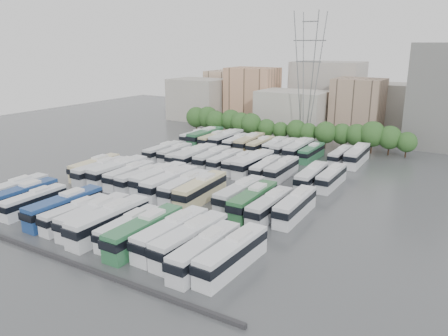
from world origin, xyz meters
The scene contains 57 objects.
ground centered at (0.00, 0.00, 0.00)m, with size 220.00×220.00×0.00m, color #424447.
parapet centered at (0.00, -33.00, 0.25)m, with size 56.00×0.50×0.50m, color #2D2D30.
tree_line centered at (-1.97, 42.15, 4.34)m, with size 64.29×7.47×7.96m.
city_buildings centered at (-7.46, 71.86, 7.87)m, with size 102.00×35.00×20.00m.
apartment_tower centered at (34.00, 58.00, 13.00)m, with size 14.00×14.00×26.00m, color silver.
electricity_pylon centered at (2.00, 50.00, 18.66)m, with size 9.00×6.91×33.83m.
bus_r0_s0 centered at (-21.52, -23.21, 1.94)m, with size 3.17×12.68×3.95m.
bus_r0_s1 centered at (-18.35, -23.61, 1.88)m, with size 2.83×12.25×3.83m.
bus_r0_s2 centered at (-14.94, -24.10, 1.73)m, with size 2.67×11.27×3.52m.
bus_r0_s4 centered at (-8.22, -23.72, 2.02)m, with size 3.02×13.13×4.11m.
bus_r0_s5 centered at (-5.06, -24.28, 1.75)m, with size 2.95×11.47×3.57m.
bus_r0_s6 centered at (-1.72, -23.83, 1.96)m, with size 3.42×12.82×3.98m.
bus_r0_s7 centered at (1.66, -24.20, 2.10)m, with size 3.09×13.65×4.28m.
bus_r0_s8 centered at (5.04, -23.97, 1.74)m, with size 2.86×11.38×3.55m.
bus_r0_s9 centered at (8.17, -24.32, 2.05)m, with size 2.92×13.29×4.17m.
bus_r0_s10 centered at (11.58, -23.02, 2.01)m, with size 3.17×13.15×4.10m.
bus_r0_s11 centered at (14.75, -23.23, 2.02)m, with size 3.49×13.23×4.11m.
bus_r0_s12 centered at (18.02, -24.80, 1.95)m, with size 2.79×12.67×3.97m.
bus_r0_s13 centered at (21.22, -23.89, 1.96)m, with size 3.27×12.84×4.00m.
bus_r1_s0 centered at (-21.30, -5.33, 1.88)m, with size 3.26×12.34×3.84m.
bus_r1_s1 centered at (-18.24, -6.73, 1.93)m, with size 2.89×12.58×3.94m.
bus_r1_s2 centered at (-14.84, -5.45, 2.08)m, with size 3.37×13.60×4.24m.
bus_r1_s3 centered at (-11.61, -5.75, 1.85)m, with size 2.95×12.11×3.78m.
bus_r1_s4 centered at (-8.19, -6.06, 1.83)m, with size 3.21×12.02×3.74m.
bus_r1_s5 centered at (-5.16, -4.94, 2.03)m, with size 2.99×13.20×4.13m.
bus_r1_s6 centered at (-1.67, -6.25, 2.07)m, with size 2.99×13.45×4.22m.
bus_r1_s7 centered at (1.67, -6.37, 1.94)m, with size 3.20×12.68×3.95m.
bus_r1_s8 centered at (5.04, -6.44, 2.05)m, with size 3.56×13.46×4.18m.
bus_r1_s10 centered at (11.71, -4.84, 1.97)m, with size 3.11×12.87×4.02m.
bus_r1_s11 centered at (14.94, -6.43, 1.98)m, with size 3.01×12.90×4.03m.
bus_r1_s12 centered at (18.14, -6.97, 1.85)m, with size 2.71×12.03×3.77m.
bus_r1_s13 centered at (21.47, -4.97, 1.89)m, with size 2.95×12.35×3.86m.
bus_r2_s1 centered at (-17.96, 12.21, 1.81)m, with size 2.58×11.77×3.69m.
bus_r2_s2 centered at (-15.08, 12.88, 1.68)m, with size 2.78×10.99×3.42m.
bus_r2_s3 centered at (-11.48, 11.58, 1.66)m, with size 2.75×10.88×3.39m.
bus_r2_s4 centered at (-8.29, 11.42, 2.07)m, with size 3.25×13.51×4.22m.
bus_r2_s5 centered at (-4.93, 12.80, 1.90)m, with size 3.19×12.43×3.87m.
bus_r2_s6 centered at (-1.69, 12.85, 1.77)m, with size 2.66×11.54×3.61m.
bus_r2_s7 centered at (1.68, 13.13, 1.73)m, with size 2.46×11.23×3.52m.
bus_r2_s8 centered at (4.94, 13.05, 2.05)m, with size 3.30×13.41×4.18m.
bus_r2_s9 centered at (8.22, 12.13, 1.74)m, with size 2.97×11.38×3.54m.
bus_r2_s10 centered at (11.53, 12.53, 1.84)m, with size 2.70×11.98×3.75m.
bus_r2_s12 centered at (18.36, 10.64, 1.93)m, with size 3.19×12.63×3.93m.
bus_r2_s13 centered at (21.53, 12.63, 1.79)m, with size 2.57×11.63×3.64m.
bus_r3_s0 centered at (-21.45, 30.31, 1.68)m, with size 2.87×11.01×3.43m.
bus_r3_s1 centered at (-18.06, 30.14, 2.09)m, with size 3.17×13.64×4.26m.
bus_r3_s2 centered at (-14.84, 29.39, 1.82)m, with size 2.74×11.85×3.71m.
bus_r3_s3 centered at (-11.61, 30.04, 2.06)m, with size 2.96×13.41×4.21m.
bus_r3_s4 centered at (-8.23, 29.52, 1.75)m, with size 2.88×11.45×3.57m.
bus_r3_s5 centered at (-4.92, 30.15, 1.96)m, with size 3.19×12.79×3.99m.
bus_r3_s6 centered at (-1.63, 29.77, 1.76)m, with size 2.55×11.43×3.58m.
bus_r3_s7 centered at (1.60, 31.00, 1.71)m, with size 2.98×11.23×3.49m.
bus_r3_s8 centered at (4.91, 29.63, 1.86)m, with size 3.20×12.18×3.79m.
bus_r3_s9 centered at (8.39, 29.33, 2.04)m, with size 3.10×13.31×4.16m.
bus_r3_s10 centered at (11.55, 29.25, 1.74)m, with size 2.55×11.34×3.55m.
bus_r3_s12 centered at (18.09, 30.05, 1.71)m, with size 2.71×11.18×3.49m.
bus_r3_s13 centered at (21.43, 31.02, 2.01)m, with size 3.09×13.07×4.09m.
Camera 1 is at (44.35, -64.23, 25.86)m, focal length 35.00 mm.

